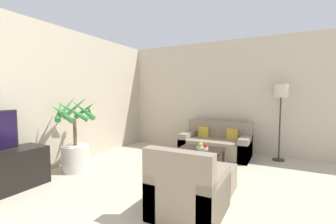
% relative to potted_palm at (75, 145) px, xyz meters
% --- Properties ---
extents(wall_back, '(7.67, 0.06, 2.70)m').
position_rel_potted_palm_xyz_m(wall_back, '(2.56, 2.74, 0.86)').
color(wall_back, beige).
rests_on(wall_back, ground_plane).
extents(wall_left, '(0.06, 8.12, 2.70)m').
position_rel_potted_palm_xyz_m(wall_left, '(-0.51, -0.55, 0.86)').
color(wall_left, beige).
rests_on(wall_left, ground_plane).
extents(potted_palm, '(0.81, 0.81, 1.40)m').
position_rel_potted_palm_xyz_m(potted_palm, '(0.00, 0.00, 0.00)').
color(potted_palm, beige).
rests_on(potted_palm, ground_plane).
extents(sofa_loveseat, '(1.51, 0.82, 0.77)m').
position_rel_potted_palm_xyz_m(sofa_loveseat, '(2.00, 2.20, -0.23)').
color(sofa_loveseat, gray).
rests_on(sofa_loveseat, ground_plane).
extents(floor_lamp, '(0.31, 0.31, 1.62)m').
position_rel_potted_palm_xyz_m(floor_lamp, '(3.30, 2.45, 0.89)').
color(floor_lamp, '#2D2823').
rests_on(floor_lamp, ground_plane).
extents(coffee_table, '(0.84, 0.56, 0.38)m').
position_rel_potted_palm_xyz_m(coffee_table, '(1.99, 1.22, -0.16)').
color(coffee_table, black).
rests_on(coffee_table, ground_plane).
extents(fruit_bowl, '(0.22, 0.22, 0.05)m').
position_rel_potted_palm_xyz_m(fruit_bowl, '(2.04, 1.15, -0.09)').
color(fruit_bowl, beige).
rests_on(fruit_bowl, coffee_table).
extents(apple_red, '(0.08, 0.08, 0.08)m').
position_rel_potted_palm_xyz_m(apple_red, '(2.10, 1.14, -0.03)').
color(apple_red, red).
rests_on(apple_red, fruit_bowl).
extents(apple_green, '(0.08, 0.08, 0.08)m').
position_rel_potted_palm_xyz_m(apple_green, '(2.00, 1.11, -0.02)').
color(apple_green, olive).
rests_on(apple_green, fruit_bowl).
extents(orange_fruit, '(0.08, 0.08, 0.08)m').
position_rel_potted_palm_xyz_m(orange_fruit, '(2.00, 1.20, -0.03)').
color(orange_fruit, orange).
rests_on(orange_fruit, fruit_bowl).
extents(armchair, '(0.78, 0.81, 0.83)m').
position_rel_potted_palm_xyz_m(armchair, '(2.42, -0.45, -0.21)').
color(armchair, gray).
rests_on(armchair, ground_plane).
extents(ottoman, '(0.56, 0.45, 0.36)m').
position_rel_potted_palm_xyz_m(ottoman, '(2.49, 0.38, -0.31)').
color(ottoman, gray).
rests_on(ottoman, ground_plane).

